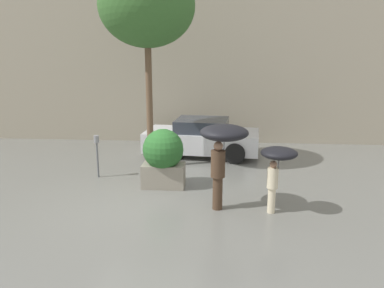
{
  "coord_description": "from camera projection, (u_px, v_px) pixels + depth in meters",
  "views": [
    {
      "loc": [
        1.79,
        -8.04,
        3.38
      ],
      "look_at": [
        1.05,
        1.6,
        1.05
      ],
      "focal_mm": 35.0,
      "sensor_mm": 36.0,
      "label": 1
    }
  ],
  "objects": [
    {
      "name": "ground_plane",
      "position": [
        142.0,
        203.0,
        8.72
      ],
      "size": [
        40.0,
        40.0,
        0.0
      ],
      "primitive_type": "plane",
      "color": "slate"
    },
    {
      "name": "building_facade",
      "position": [
        175.0,
        64.0,
        14.32
      ],
      "size": [
        18.0,
        0.3,
        6.0
      ],
      "color": "#9E937F",
      "rests_on": "ground"
    },
    {
      "name": "planter_box",
      "position": [
        163.0,
        156.0,
        9.62
      ],
      "size": [
        1.09,
        1.05,
        1.53
      ],
      "color": "gray",
      "rests_on": "ground"
    },
    {
      "name": "person_adult",
      "position": [
        223.0,
        141.0,
        8.07
      ],
      "size": [
        1.05,
        1.05,
        1.9
      ],
      "rotation": [
        0.0,
        0.0,
        0.51
      ],
      "color": "#473323",
      "rests_on": "ground"
    },
    {
      "name": "person_child",
      "position": [
        277.0,
        161.0,
        7.88
      ],
      "size": [
        0.77,
        0.77,
        1.48
      ],
      "rotation": [
        0.0,
        0.0,
        -0.36
      ],
      "color": "beige",
      "rests_on": "ground"
    },
    {
      "name": "parked_car_near",
      "position": [
        202.0,
        138.0,
        12.79
      ],
      "size": [
        3.96,
        2.29,
        1.24
      ],
      "rotation": [
        0.0,
        0.0,
        1.48
      ],
      "color": "silver",
      "rests_on": "ground"
    },
    {
      "name": "street_tree",
      "position": [
        147.0,
        7.0,
        10.41
      ],
      "size": [
        2.71,
        2.71,
        5.84
      ],
      "color": "brown",
      "rests_on": "ground"
    },
    {
      "name": "parking_meter",
      "position": [
        97.0,
        147.0,
        10.35
      ],
      "size": [
        0.14,
        0.14,
        1.2
      ],
      "color": "#595B60",
      "rests_on": "ground"
    }
  ]
}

